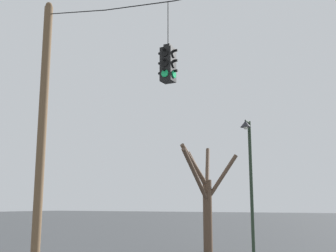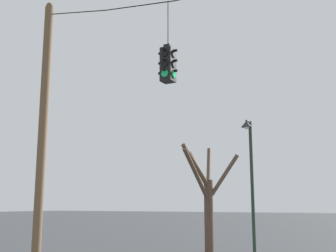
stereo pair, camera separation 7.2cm
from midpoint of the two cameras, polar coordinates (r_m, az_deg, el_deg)
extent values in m
cylinder|color=brown|center=(13.86, -16.86, -0.89)|extent=(0.28, 0.28, 8.53)
sphere|color=brown|center=(15.17, -15.96, 15.42)|extent=(0.22, 0.22, 0.22)
cylinder|color=black|center=(14.23, -12.54, 14.82)|extent=(2.35, 0.03, 0.42)
cylinder|color=black|center=(12.81, -4.27, 15.94)|extent=(2.35, 0.03, 0.29)
cube|color=black|center=(11.59, -0.18, 8.25)|extent=(0.34, 0.34, 0.96)
cube|color=black|center=(11.77, -0.18, 10.69)|extent=(0.19, 0.19, 0.10)
cylinder|color=black|center=(12.03, -0.18, 13.75)|extent=(0.02, 0.02, 1.28)
cylinder|color=black|center=(11.53, -0.62, 9.87)|extent=(0.20, 0.03, 0.20)
cylinder|color=black|center=(11.52, -0.73, 10.36)|extent=(0.07, 0.12, 0.07)
cylinder|color=black|center=(11.43, -0.62, 8.52)|extent=(0.20, 0.03, 0.20)
cylinder|color=black|center=(11.42, -0.73, 9.01)|extent=(0.07, 0.12, 0.07)
cylinder|color=#19C666|center=(11.34, -0.63, 7.15)|extent=(0.20, 0.03, 0.20)
cylinder|color=black|center=(11.33, -0.73, 7.64)|extent=(0.07, 0.12, 0.07)
cylinder|color=black|center=(11.83, 0.25, 9.31)|extent=(0.20, 0.03, 0.20)
cylinder|color=black|center=(11.90, 0.35, 9.66)|extent=(0.07, 0.12, 0.07)
cylinder|color=black|center=(11.74, 0.25, 8.00)|extent=(0.20, 0.03, 0.20)
cylinder|color=black|center=(11.81, 0.35, 8.35)|extent=(0.07, 0.12, 0.07)
cylinder|color=#19C666|center=(11.65, 0.25, 6.66)|extent=(0.20, 0.03, 0.20)
cylinder|color=black|center=(11.72, 0.35, 7.02)|extent=(0.07, 0.12, 0.07)
cylinder|color=black|center=(11.76, -0.99, 9.44)|extent=(0.03, 0.20, 0.20)
cylinder|color=black|center=(11.82, -1.18, 9.82)|extent=(0.12, 0.07, 0.07)
cylinder|color=black|center=(11.67, -0.99, 8.12)|extent=(0.03, 0.20, 0.20)
cylinder|color=black|center=(11.72, -1.18, 8.50)|extent=(0.12, 0.07, 0.07)
cylinder|color=#19C666|center=(11.58, -0.99, 6.77)|extent=(0.03, 0.20, 0.20)
cylinder|color=black|center=(11.63, -1.19, 7.16)|extent=(0.12, 0.07, 0.07)
cylinder|color=black|center=(11.60, 0.64, 9.73)|extent=(0.03, 0.20, 0.20)
cylinder|color=black|center=(11.61, 0.84, 10.19)|extent=(0.12, 0.07, 0.07)
cylinder|color=black|center=(11.50, 0.64, 8.39)|extent=(0.03, 0.20, 0.20)
cylinder|color=black|center=(11.51, 0.84, 8.85)|extent=(0.12, 0.07, 0.07)
cylinder|color=#19C666|center=(11.41, 0.64, 7.03)|extent=(0.03, 0.20, 0.20)
cylinder|color=black|center=(11.42, 0.85, 7.49)|extent=(0.12, 0.07, 0.07)
cylinder|color=#233323|center=(15.84, 11.11, -8.51)|extent=(0.12, 0.12, 5.12)
cylinder|color=#233323|center=(15.91, 10.56, 0.57)|extent=(0.07, 0.43, 0.07)
cone|color=#232328|center=(15.68, 10.33, 0.28)|extent=(0.40, 0.40, 0.24)
sphere|color=silver|center=(15.66, 10.35, -0.14)|extent=(0.18, 0.18, 0.18)
cylinder|color=brown|center=(19.05, 5.27, -11.98)|extent=(0.40, 0.40, 3.12)
cylinder|color=brown|center=(19.17, 7.20, -6.90)|extent=(1.39, 0.87, 2.08)
cylinder|color=brown|center=(18.23, 3.57, -5.45)|extent=(0.42, 2.17, 1.75)
cylinder|color=brown|center=(18.04, 3.69, -6.78)|extent=(0.23, 2.42, 2.20)
cylinder|color=brown|center=(19.66, 5.26, -5.39)|extent=(0.57, 1.21, 1.78)
cylinder|color=brown|center=(18.73, 3.95, -6.06)|extent=(0.67, 1.21, 1.63)
camera|label=1|loc=(0.04, -90.19, 0.03)|focal=45.00mm
camera|label=2|loc=(0.04, 89.81, -0.03)|focal=45.00mm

